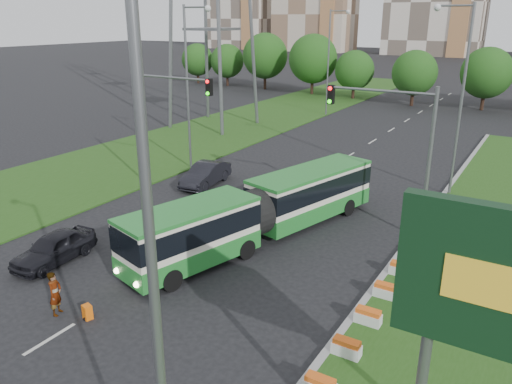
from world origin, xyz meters
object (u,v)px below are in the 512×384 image
Objects in this scene: articulated_bus at (259,210)px; pedestrian at (55,293)px; shopping_trolley at (87,312)px; traffic_mast_median at (399,137)px; car_left_near at (54,248)px; traffic_mast_left at (162,112)px; car_left_far at (205,174)px.

articulated_bus is 10.85m from pedestrian.
articulated_bus is at bearing 94.46° from shopping_trolley.
shopping_trolley is at bearing -85.20° from articulated_bus.
car_left_near is (-12.74, -11.85, -4.62)m from traffic_mast_median.
traffic_mast_left is 16.17m from shopping_trolley.
car_left_far is at bearing 174.57° from traffic_mast_median.
traffic_mast_median and traffic_mast_left have the same top height.
articulated_bus reaches higher than car_left_far.
car_left_near is at bearing -117.84° from articulated_bus.
shopping_trolley is at bearing -96.03° from pedestrian.
traffic_mast_median reaches higher than car_left_near.
shopping_trolley is at bearing -76.04° from car_left_far.
articulated_bus is at bearing -38.85° from pedestrian.
traffic_mast_median is at bearing 3.77° from traffic_mast_left.
car_left_far is at bearing 159.05° from articulated_bus.
car_left_near is at bearing -137.09° from traffic_mast_median.
shopping_trolley is (-7.61, -14.37, -5.05)m from traffic_mast_median.
car_left_far is at bearing 54.42° from traffic_mast_left.
traffic_mast_left is at bearing -132.32° from car_left_far.
articulated_bus reaches higher than car_left_near.
car_left_far is (-0.78, 13.13, 0.05)m from car_left_near.
articulated_bus is at bearing -142.82° from traffic_mast_median.
traffic_mast_left reaches higher than car_left_near.
car_left_far is (1.63, 2.29, -4.57)m from traffic_mast_left.
traffic_mast_median is 13.39× the size of shopping_trolley.
traffic_mast_median is 1.00× the size of traffic_mast_left.
traffic_mast_left is 15.73m from pedestrian.
traffic_mast_median is 15.19m from traffic_mast_left.
car_left_far is at bearing -5.96° from pedestrian.
articulated_bus reaches higher than pedestrian.
traffic_mast_left reaches higher than car_left_far.
traffic_mast_left is at bearing 175.41° from articulated_bus.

